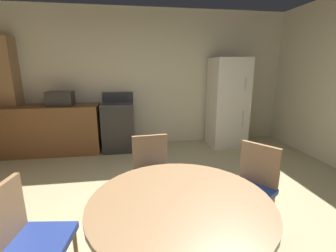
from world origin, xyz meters
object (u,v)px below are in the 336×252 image
at_px(oven_range, 119,126).
at_px(chair_west, 26,238).
at_px(chair_north, 152,172).
at_px(dining_table, 180,223).
at_px(chair_northeast, 252,184).
at_px(refrigerator, 227,103).
at_px(microwave, 60,98).

bearing_deg(oven_range, chair_west, -98.09).
bearing_deg(chair_north, oven_range, -173.56).
bearing_deg(dining_table, chair_northeast, 35.17).
xyz_separation_m(refrigerator, chair_north, (-1.72, -2.15, -0.38)).
height_order(refrigerator, chair_northeast, refrigerator).
xyz_separation_m(refrigerator, chair_northeast, (-0.81, -2.57, -0.38)).
bearing_deg(chair_northeast, microwave, -82.91).
bearing_deg(dining_table, refrigerator, 62.62).
height_order(microwave, dining_table, microwave).
distance_m(microwave, dining_table, 3.58).
height_order(refrigerator, chair_north, refrigerator).
height_order(dining_table, chair_west, chair_west).
relative_size(refrigerator, chair_northeast, 2.02).
distance_m(microwave, chair_northeast, 3.58).
xyz_separation_m(dining_table, chair_north, (-0.09, 0.99, -0.10)).
height_order(oven_range, microwave, microwave).
height_order(microwave, chair_northeast, microwave).
bearing_deg(oven_range, microwave, -179.80).
relative_size(microwave, chair_north, 0.51).
xyz_separation_m(oven_range, chair_northeast, (1.37, -2.62, 0.03)).
bearing_deg(chair_west, chair_north, 51.54).
bearing_deg(chair_west, oven_range, 89.63).
bearing_deg(oven_range, chair_northeast, -62.42).
bearing_deg(chair_west, chair_northeast, 21.45).
distance_m(oven_range, dining_table, 3.25).
distance_m(refrigerator, microwave, 3.19).
relative_size(oven_range, microwave, 2.50).
relative_size(refrigerator, dining_table, 1.52).
xyz_separation_m(oven_range, chair_north, (0.46, -2.20, 0.03)).
xyz_separation_m(oven_range, chair_west, (-0.44, -3.06, 0.03)).
bearing_deg(oven_range, chair_north, -78.20).
relative_size(chair_west, chair_north, 1.00).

